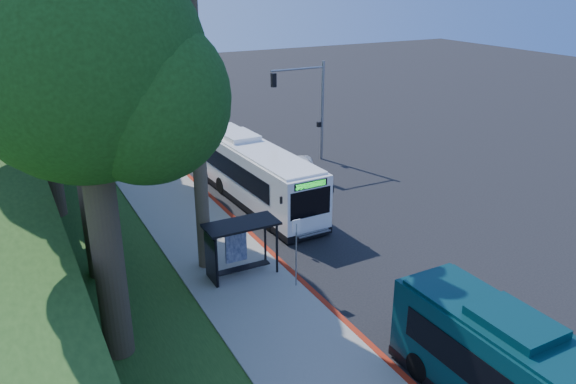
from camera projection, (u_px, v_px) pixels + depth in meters
ground at (340, 221)px, 30.40m from camera, size 140.00×140.00×0.00m
sidewalk at (213, 249)px, 27.22m from camera, size 4.50×70.00×0.12m
red_curb at (293, 274)px, 24.90m from camera, size 0.25×30.00×0.13m
grass_verge at (74, 233)px, 28.89m from camera, size 8.00×70.00×0.06m
bus_shelter at (235, 239)px, 24.24m from camera, size 3.20×1.51×2.55m
stop_sign_pole at (296, 244)px, 23.18m from camera, size 0.35×0.06×3.17m
traffic_signal_pole at (310, 100)px, 38.70m from camera, size 4.10×0.30×7.00m
tree_0 at (70, 11)px, 20.97m from camera, size 8.40×8.00×15.70m
tree_2 at (43, 9)px, 34.67m from camera, size 8.82×8.40×15.12m
tree_4 at (32, 9)px, 48.37m from camera, size 8.40×8.00×14.14m
tree_5 at (37, 13)px, 55.69m from camera, size 7.35×7.00×12.86m
tree_6 at (88, 76)px, 16.34m from camera, size 7.56×7.20×13.74m
white_bus at (254, 172)px, 32.56m from camera, size 3.09×12.37×3.66m
pickup at (300, 171)px, 35.92m from camera, size 3.87×5.70×1.45m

